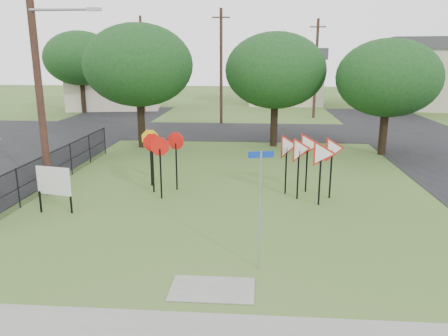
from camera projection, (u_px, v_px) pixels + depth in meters
The scene contains 22 objects.
ground at pixel (221, 247), 12.68m from camera, with size 140.00×140.00×0.00m, color #395A21.
sidewalk at pixel (203, 336), 8.62m from camera, with size 30.00×1.60×0.02m, color gray.
street_left at pixel (12, 160), 23.23m from camera, with size 8.00×50.00×0.02m, color black.
street_far at pixel (244, 132), 31.98m from camera, with size 60.00×8.00×0.02m, color black.
curb_pad at pixel (212, 289), 10.36m from camera, with size 2.00×1.20×0.02m, color gray.
street_name_sign at pixel (260, 203), 11.00m from camera, with size 0.63×0.17×3.12m.
stop_sign_cluster at pixel (160, 148), 17.47m from camera, with size 1.91×1.74×2.43m.
yield_sign_cluster at pixel (309, 151), 16.69m from camera, with size 2.64×1.74×2.51m.
info_board at pixel (54, 183), 15.18m from camera, with size 1.32×0.31×1.67m.
utility_pole_main at pixel (38, 61), 16.26m from camera, with size 3.55×0.33×10.00m.
far_pole_a at pixel (221, 66), 34.85m from camera, with size 1.40×0.24×9.00m.
far_pole_b at pixel (316, 68), 38.18m from camera, with size 1.40×0.24×8.50m.
far_pole_c at pixel (142, 65), 41.25m from camera, with size 1.40×0.24×9.00m.
fence_run at pixel (60, 164), 19.08m from camera, with size 0.05×11.55×1.50m.
house_left at pixel (115, 73), 45.65m from camera, with size 10.58×8.88×7.20m.
house_mid at pixel (285, 76), 50.22m from camera, with size 8.40×8.40×6.20m.
house_right at pixel (423, 73), 45.18m from camera, with size 8.30×8.30×7.20m.
tree_near_left at pixel (139, 65), 25.43m from camera, with size 6.40×6.40×7.27m.
tree_near_mid at pixel (276, 71), 25.88m from camera, with size 6.00×6.00×6.80m.
tree_near_right at pixel (388, 78), 23.58m from camera, with size 5.60×5.60×6.33m.
tree_far_left at pixel (80, 58), 41.55m from camera, with size 6.80×6.80×7.73m.
tree_far_right at pixel (396, 65), 41.39m from camera, with size 6.00×6.00×6.80m.
Camera 1 is at (1.00, -11.66, 5.38)m, focal length 35.00 mm.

